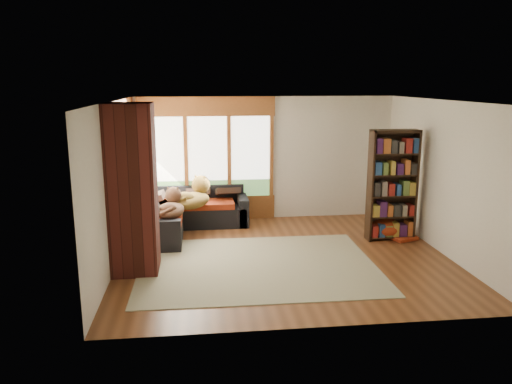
{
  "coord_description": "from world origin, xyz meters",
  "views": [
    {
      "loc": [
        -1.39,
        -7.9,
        2.91
      ],
      "look_at": [
        -0.38,
        0.82,
        0.95
      ],
      "focal_mm": 35.0,
      "sensor_mm": 36.0,
      "label": 1
    }
  ],
  "objects_px": {
    "bookshelf": "(392,186)",
    "area_rug": "(258,266)",
    "pouf": "(384,226)",
    "sectional_sofa": "(171,216)",
    "brick_chimney": "(132,190)",
    "dog_brindle": "(171,203)",
    "dog_tan": "(194,193)"
  },
  "relations": [
    {
      "from": "area_rug",
      "to": "sectional_sofa",
      "type": "bearing_deg",
      "value": 125.19
    },
    {
      "from": "brick_chimney",
      "to": "sectional_sofa",
      "type": "distance_m",
      "value": 2.32
    },
    {
      "from": "sectional_sofa",
      "to": "brick_chimney",
      "type": "bearing_deg",
      "value": -100.4
    },
    {
      "from": "brick_chimney",
      "to": "dog_tan",
      "type": "bearing_deg",
      "value": 64.61
    },
    {
      "from": "brick_chimney",
      "to": "area_rug",
      "type": "relative_size",
      "value": 0.69
    },
    {
      "from": "area_rug",
      "to": "pouf",
      "type": "bearing_deg",
      "value": 26.43
    },
    {
      "from": "bookshelf",
      "to": "pouf",
      "type": "relative_size",
      "value": 3.01
    },
    {
      "from": "bookshelf",
      "to": "dog_brindle",
      "type": "distance_m",
      "value": 4.06
    },
    {
      "from": "brick_chimney",
      "to": "dog_brindle",
      "type": "relative_size",
      "value": 3.04
    },
    {
      "from": "brick_chimney",
      "to": "pouf",
      "type": "relative_size",
      "value": 3.81
    },
    {
      "from": "sectional_sofa",
      "to": "dog_brindle",
      "type": "relative_size",
      "value": 2.57
    },
    {
      "from": "sectional_sofa",
      "to": "dog_brindle",
      "type": "xyz_separation_m",
      "value": [
        0.05,
        -0.77,
        0.45
      ]
    },
    {
      "from": "sectional_sofa",
      "to": "bookshelf",
      "type": "distance_m",
      "value": 4.27
    },
    {
      "from": "pouf",
      "to": "dog_brindle",
      "type": "height_order",
      "value": "dog_brindle"
    },
    {
      "from": "area_rug",
      "to": "bookshelf",
      "type": "distance_m",
      "value": 3.03
    },
    {
      "from": "sectional_sofa",
      "to": "pouf",
      "type": "bearing_deg",
      "value": -9.3
    },
    {
      "from": "dog_tan",
      "to": "dog_brindle",
      "type": "bearing_deg",
      "value": -177.51
    },
    {
      "from": "area_rug",
      "to": "dog_tan",
      "type": "xyz_separation_m",
      "value": [
        -1.02,
        1.92,
        0.79
      ]
    },
    {
      "from": "pouf",
      "to": "dog_brindle",
      "type": "relative_size",
      "value": 0.8
    },
    {
      "from": "brick_chimney",
      "to": "sectional_sofa",
      "type": "relative_size",
      "value": 1.18
    },
    {
      "from": "bookshelf",
      "to": "pouf",
      "type": "xyz_separation_m",
      "value": [
        -0.05,
        0.18,
        -0.83
      ]
    },
    {
      "from": "bookshelf",
      "to": "dog_tan",
      "type": "xyz_separation_m",
      "value": [
        -3.64,
        0.82,
        -0.23
      ]
    },
    {
      "from": "bookshelf",
      "to": "pouf",
      "type": "distance_m",
      "value": 0.85
    },
    {
      "from": "sectional_sofa",
      "to": "pouf",
      "type": "relative_size",
      "value": 3.22
    },
    {
      "from": "brick_chimney",
      "to": "area_rug",
      "type": "bearing_deg",
      "value": -0.96
    },
    {
      "from": "sectional_sofa",
      "to": "bookshelf",
      "type": "bearing_deg",
      "value": -11.56
    },
    {
      "from": "brick_chimney",
      "to": "dog_tan",
      "type": "xyz_separation_m",
      "value": [
        0.9,
        1.89,
        -0.5
      ]
    },
    {
      "from": "pouf",
      "to": "dog_brindle",
      "type": "distance_m",
      "value": 4.03
    },
    {
      "from": "bookshelf",
      "to": "area_rug",
      "type": "bearing_deg",
      "value": -157.27
    },
    {
      "from": "dog_tan",
      "to": "pouf",
      "type": "bearing_deg",
      "value": -64.02
    },
    {
      "from": "area_rug",
      "to": "dog_tan",
      "type": "distance_m",
      "value": 2.31
    },
    {
      "from": "dog_tan",
      "to": "dog_brindle",
      "type": "height_order",
      "value": "dog_tan"
    }
  ]
}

